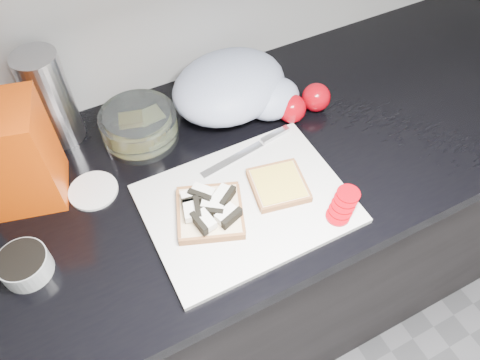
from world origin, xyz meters
The scene contains 14 objects.
base_cabinet centered at (0.00, 1.20, 0.43)m, with size 3.50×0.60×0.86m, color black.
countertop centered at (0.00, 1.20, 0.88)m, with size 3.50×0.64×0.04m, color black.
cutting_board centered at (0.12, 1.07, 0.91)m, with size 0.40×0.30×0.01m, color silver.
bread_left centered at (0.04, 1.08, 0.93)m, with size 0.17×0.17×0.04m.
bread_right centered at (0.19, 1.08, 0.92)m, with size 0.13×0.13×0.02m.
tomato_slices centered at (0.28, 0.97, 0.92)m, with size 0.10×0.09×0.02m.
knife centered at (0.21, 1.20, 0.92)m, with size 0.23×0.05×0.01m.
seed_tub centered at (-0.31, 1.13, 0.93)m, with size 0.09×0.09×0.05m.
tub_lid centered at (-0.15, 1.25, 0.90)m, with size 0.10×0.10×0.01m, color silver.
glass_bowl centered at (-0.01, 1.35, 0.93)m, with size 0.17×0.17×0.07m.
bread_bag centered at (-0.26, 1.31, 1.01)m, with size 0.14×0.13×0.23m, color red.
steel_canister centered at (-0.16, 1.44, 1.01)m, with size 0.09×0.09×0.22m, color #A4A4A8.
grocery_bag centered at (0.23, 1.34, 0.96)m, with size 0.31×0.27×0.12m.
whole_tomatoes centered at (0.36, 1.25, 0.93)m, with size 0.14×0.07×0.07m.
Camera 1 is at (-0.14, 0.60, 1.68)m, focal length 35.00 mm.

